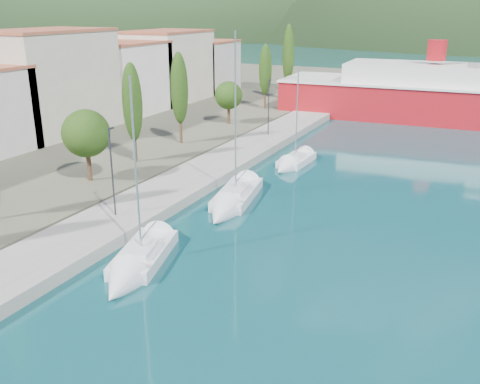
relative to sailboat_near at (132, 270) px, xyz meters
The scene contains 8 objects.
ground 112.56m from the sailboat_near, 88.17° to the left, with size 1400.00×1400.00×0.00m, color #10464C.
quay 19.27m from the sailboat_near, 106.26° to the left, with size 5.00×88.00×0.80m, color gray.
town_buildings 41.21m from the sailboat_near, 134.00° to the left, with size 9.20×69.20×11.30m.
tree_row 26.42m from the sailboat_near, 118.58° to the left, with size 3.87×62.83×11.19m.
lamp_posts 9.53m from the sailboat_near, 128.06° to the left, with size 0.15×49.81×6.06m.
sailboat_near is the anchor object (origin of this frame).
sailboat_mid 11.71m from the sailboat_near, 89.23° to the left, with size 4.20×9.83×13.71m.
sailboat_far 23.86m from the sailboat_near, 89.09° to the left, with size 2.45×6.95×10.11m.
Camera 1 is at (13.58, -14.01, 14.35)m, focal length 40.00 mm.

